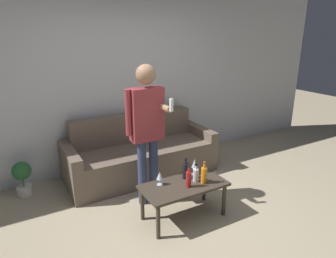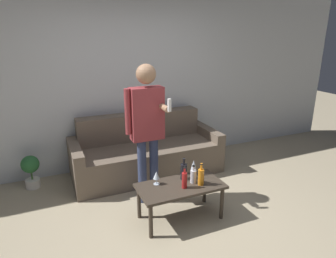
{
  "view_description": "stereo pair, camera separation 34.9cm",
  "coord_description": "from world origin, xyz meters",
  "px_view_note": "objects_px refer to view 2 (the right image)",
  "views": [
    {
      "loc": [
        -1.54,
        -2.18,
        2.03
      ],
      "look_at": [
        0.09,
        0.71,
        0.95
      ],
      "focal_mm": 32.0,
      "sensor_mm": 36.0,
      "label": 1
    },
    {
      "loc": [
        -1.23,
        -2.33,
        2.03
      ],
      "look_at": [
        0.09,
        0.71,
        0.95
      ],
      "focal_mm": 32.0,
      "sensor_mm": 36.0,
      "label": 2
    }
  ],
  "objects_px": {
    "person_standing_front": "(147,123)",
    "bottle_orange": "(201,176)",
    "couch": "(146,153)",
    "coffee_table": "(181,189)"
  },
  "relations": [
    {
      "from": "person_standing_front",
      "to": "bottle_orange",
      "type": "bearing_deg",
      "value": -54.92
    },
    {
      "from": "person_standing_front",
      "to": "coffee_table",
      "type": "bearing_deg",
      "value": -68.05
    },
    {
      "from": "couch",
      "to": "person_standing_front",
      "type": "bearing_deg",
      "value": -107.5
    },
    {
      "from": "couch",
      "to": "person_standing_front",
      "type": "xyz_separation_m",
      "value": [
        -0.24,
        -0.77,
        0.71
      ]
    },
    {
      "from": "coffee_table",
      "to": "person_standing_front",
      "type": "xyz_separation_m",
      "value": [
        -0.2,
        0.5,
        0.65
      ]
    },
    {
      "from": "coffee_table",
      "to": "couch",
      "type": "bearing_deg",
      "value": 88.17
    },
    {
      "from": "bottle_orange",
      "to": "person_standing_front",
      "type": "bearing_deg",
      "value": 125.08
    },
    {
      "from": "bottle_orange",
      "to": "coffee_table",
      "type": "bearing_deg",
      "value": 158.5
    },
    {
      "from": "bottle_orange",
      "to": "person_standing_front",
      "type": "height_order",
      "value": "person_standing_front"
    },
    {
      "from": "couch",
      "to": "person_standing_front",
      "type": "relative_size",
      "value": 1.27
    }
  ]
}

